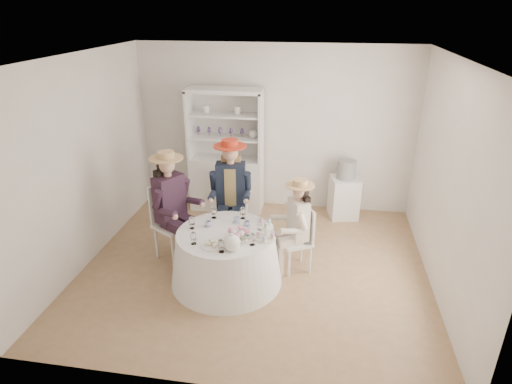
# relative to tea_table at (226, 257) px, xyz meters

# --- Properties ---
(ground) EXTENTS (4.50, 4.50, 0.00)m
(ground) POSITION_rel_tea_table_xyz_m (0.30, 0.36, -0.34)
(ground) COLOR olive
(ground) RESTS_ON ground
(ceiling) EXTENTS (4.50, 4.50, 0.00)m
(ceiling) POSITION_rel_tea_table_xyz_m (0.30, 0.36, 2.36)
(ceiling) COLOR white
(ceiling) RESTS_ON wall_back
(wall_back) EXTENTS (4.50, 0.00, 4.50)m
(wall_back) POSITION_rel_tea_table_xyz_m (0.30, 2.36, 1.01)
(wall_back) COLOR silver
(wall_back) RESTS_ON ground
(wall_front) EXTENTS (4.50, 0.00, 4.50)m
(wall_front) POSITION_rel_tea_table_xyz_m (0.30, -1.64, 1.01)
(wall_front) COLOR silver
(wall_front) RESTS_ON ground
(wall_left) EXTENTS (0.00, 4.50, 4.50)m
(wall_left) POSITION_rel_tea_table_xyz_m (-1.95, 0.36, 1.01)
(wall_left) COLOR silver
(wall_left) RESTS_ON ground
(wall_right) EXTENTS (0.00, 4.50, 4.50)m
(wall_right) POSITION_rel_tea_table_xyz_m (2.55, 0.36, 1.01)
(wall_right) COLOR silver
(wall_right) RESTS_ON ground
(tea_table) EXTENTS (1.40, 1.40, 0.69)m
(tea_table) POSITION_rel_tea_table_xyz_m (0.00, 0.00, 0.00)
(tea_table) COLOR white
(tea_table) RESTS_ON ground
(hutch) EXTENTS (1.32, 0.75, 2.04)m
(hutch) POSITION_rel_tea_table_xyz_m (-0.46, 2.10, 0.38)
(hutch) COLOR silver
(hutch) RESTS_ON ground
(side_table) EXTENTS (0.52, 0.52, 0.68)m
(side_table) POSITION_rel_tea_table_xyz_m (1.50, 2.06, -0.00)
(side_table) COLOR silver
(side_table) RESTS_ON ground
(hatbox) EXTENTS (0.36, 0.36, 0.30)m
(hatbox) POSITION_rel_tea_table_xyz_m (1.50, 2.06, 0.49)
(hatbox) COLOR black
(hatbox) RESTS_ON side_table
(guest_left) EXTENTS (0.66, 0.60, 1.53)m
(guest_left) POSITION_rel_tea_table_xyz_m (-0.82, 0.42, 0.52)
(guest_left) COLOR silver
(guest_left) RESTS_ON ground
(guest_mid) EXTENTS (0.58, 0.61, 1.57)m
(guest_mid) POSITION_rel_tea_table_xyz_m (-0.13, 0.92, 0.55)
(guest_mid) COLOR silver
(guest_mid) RESTS_ON ground
(guest_right) EXTENTS (0.54, 0.49, 1.28)m
(guest_right) POSITION_rel_tea_table_xyz_m (0.84, 0.40, 0.38)
(guest_right) COLOR silver
(guest_right) RESTS_ON ground
(spare_chair) EXTENTS (0.42, 0.42, 0.90)m
(spare_chair) POSITION_rel_tea_table_xyz_m (-0.24, 1.72, 0.14)
(spare_chair) COLOR silver
(spare_chair) RESTS_ON ground
(teacup_a) EXTENTS (0.09, 0.09, 0.07)m
(teacup_a) POSITION_rel_tea_table_xyz_m (-0.25, 0.12, 0.38)
(teacup_a) COLOR white
(teacup_a) RESTS_ON tea_table
(teacup_b) EXTENTS (0.08, 0.08, 0.07)m
(teacup_b) POSITION_rel_tea_table_xyz_m (0.08, 0.28, 0.38)
(teacup_b) COLOR white
(teacup_b) RESTS_ON tea_table
(teacup_c) EXTENTS (0.09, 0.09, 0.06)m
(teacup_c) POSITION_rel_tea_table_xyz_m (0.23, 0.21, 0.38)
(teacup_c) COLOR white
(teacup_c) RESTS_ON tea_table
(flower_bowl) EXTENTS (0.25, 0.25, 0.05)m
(flower_bowl) POSITION_rel_tea_table_xyz_m (0.19, -0.07, 0.37)
(flower_bowl) COLOR white
(flower_bowl) RESTS_ON tea_table
(flower_arrangement) EXTENTS (0.20, 0.20, 0.07)m
(flower_arrangement) POSITION_rel_tea_table_xyz_m (0.19, -0.11, 0.44)
(flower_arrangement) COLOR pink
(flower_arrangement) RESTS_ON tea_table
(table_teapot) EXTENTS (0.28, 0.20, 0.21)m
(table_teapot) POSITION_rel_tea_table_xyz_m (0.17, -0.37, 0.44)
(table_teapot) COLOR white
(table_teapot) RESTS_ON tea_table
(sandwich_plate) EXTENTS (0.29, 0.29, 0.06)m
(sandwich_plate) POSITION_rel_tea_table_xyz_m (-0.07, -0.31, 0.36)
(sandwich_plate) COLOR white
(sandwich_plate) RESTS_ON tea_table
(cupcake_stand) EXTENTS (0.25, 0.25, 0.24)m
(cupcake_stand) POSITION_rel_tea_table_xyz_m (0.50, -0.06, 0.43)
(cupcake_stand) COLOR white
(cupcake_stand) RESTS_ON tea_table
(stemware_set) EXTENTS (0.92, 0.92, 0.15)m
(stemware_set) POSITION_rel_tea_table_xyz_m (-0.00, 0.00, 0.42)
(stemware_set) COLOR white
(stemware_set) RESTS_ON tea_table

